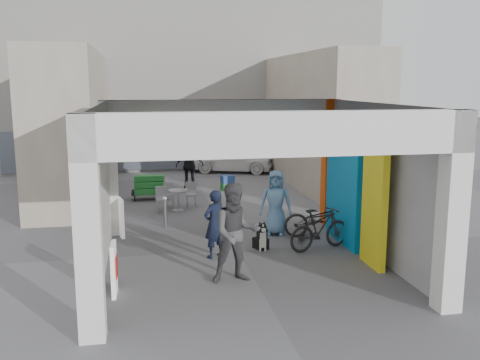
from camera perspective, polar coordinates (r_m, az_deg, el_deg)
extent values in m
plane|color=#5D5D63|center=(12.84, -0.29, -7.51)|extent=(90.00, 90.00, 0.00)
cube|color=silver|center=(8.36, -15.92, -5.18)|extent=(0.40, 0.40, 3.50)
cube|color=silver|center=(14.22, -13.75, 1.20)|extent=(0.40, 0.40, 3.50)
cube|color=silver|center=(9.80, 21.69, -3.27)|extent=(0.40, 0.40, 3.50)
cube|color=#E14B0D|center=(15.11, 9.60, 1.87)|extent=(0.40, 0.40, 3.50)
plane|color=beige|center=(11.27, -14.55, -1.16)|extent=(0.00, 6.40, 6.40)
plane|color=#A5A5AA|center=(12.37, 14.35, -0.16)|extent=(0.00, 6.40, 6.40)
cube|color=#0B7CBA|center=(13.40, 10.98, -0.76)|extent=(0.15, 2.00, 2.80)
cube|color=yellow|center=(11.79, 14.16, -2.40)|extent=(0.15, 1.00, 2.80)
plane|color=#ACACA7|center=(11.25, 0.60, 8.13)|extent=(6.40, 6.40, 0.00)
cube|color=silver|center=(14.27, -1.78, 7.17)|extent=(6.40, 0.30, 0.70)
cube|color=silver|center=(8.31, 4.67, 4.92)|extent=(6.40, 0.30, 0.70)
cube|color=white|center=(14.44, -1.88, 7.01)|extent=(4.20, 0.05, 0.55)
cube|color=white|center=(26.12, -5.86, 10.39)|extent=(18.00, 4.00, 8.00)
cube|color=#515966|center=(24.26, -5.33, 3.31)|extent=(16.20, 0.06, 1.80)
cube|color=white|center=(24.02, -10.20, 7.44)|extent=(2.60, 0.06, 0.50)
cube|color=red|center=(24.30, -1.85, 7.62)|extent=(2.20, 0.06, 0.50)
cube|color=#ACA28F|center=(19.72, -17.37, 5.67)|extent=(2.00, 9.00, 5.00)
cube|color=#ACA28F|center=(20.69, 8.36, 6.22)|extent=(2.00, 9.00, 5.00)
cylinder|color=gray|center=(14.85, -7.98, -3.49)|extent=(0.09, 0.09, 0.83)
cylinder|color=gray|center=(14.91, -2.17, -3.24)|extent=(0.09, 0.09, 0.88)
cylinder|color=gray|center=(15.30, 4.17, -2.79)|extent=(0.09, 0.09, 0.94)
cube|color=white|center=(10.38, -13.31, -9.25)|extent=(0.09, 0.55, 1.00)
cube|color=red|center=(10.36, -13.10, -8.99)|extent=(0.05, 0.39, 0.40)
cube|color=white|center=(14.18, -12.59, -3.94)|extent=(0.19, 0.55, 1.00)
cube|color=red|center=(14.17, -12.43, -3.74)|extent=(0.12, 0.39, 0.40)
cylinder|color=#9A9B9F|center=(16.78, -6.59, -2.20)|extent=(0.05, 0.05, 0.64)
cylinder|color=#9A9B9F|center=(16.84, -6.56, -3.23)|extent=(0.39, 0.39, 0.02)
cylinder|color=#9A9B9F|center=(16.71, -6.61, -1.13)|extent=(0.62, 0.62, 0.04)
cube|color=#9A9B9F|center=(16.60, -8.37, -2.79)|extent=(0.34, 0.34, 0.40)
cube|color=#9A9B9F|center=(16.67, -8.43, -1.35)|extent=(0.34, 0.04, 0.40)
cube|color=#9A9B9F|center=(17.27, -5.21, -2.22)|extent=(0.34, 0.34, 0.40)
cube|color=#9A9B9F|center=(17.34, -5.28, -0.83)|extent=(0.34, 0.04, 0.40)
cube|color=#9A9B9F|center=(17.31, -7.58, -2.24)|extent=(0.34, 0.34, 0.40)
cube|color=#9A9B9F|center=(17.38, -7.64, -0.85)|extent=(0.34, 0.04, 0.40)
cube|color=black|center=(18.57, -9.60, -1.58)|extent=(1.23, 0.61, 0.31)
cube|color=#1B5F28|center=(18.39, -9.60, -1.21)|extent=(1.02, 0.36, 0.18)
cube|color=#1B5F28|center=(18.50, -9.63, -0.50)|extent=(1.02, 0.36, 0.18)
cube|color=#1B5F28|center=(18.62, -9.66, 0.21)|extent=(1.02, 0.36, 0.18)
cube|color=#1B5F28|center=(19.87, -1.34, -0.70)|extent=(0.52, 0.44, 0.28)
cube|color=navy|center=(19.82, -1.34, 0.09)|extent=(0.52, 0.44, 0.28)
cube|color=black|center=(12.94, 2.22, -6.77)|extent=(0.26, 0.35, 0.26)
cube|color=black|center=(12.75, 2.37, -6.11)|extent=(0.21, 0.17, 0.39)
cube|color=silver|center=(12.67, 2.47, -6.42)|extent=(0.16, 0.03, 0.37)
cylinder|color=silver|center=(12.72, 2.17, -6.97)|extent=(0.05, 0.05, 0.30)
cylinder|color=silver|center=(12.74, 2.70, -6.94)|extent=(0.05, 0.05, 0.30)
sphere|color=black|center=(12.67, 2.40, -5.10)|extent=(0.21, 0.21, 0.21)
cube|color=silver|center=(12.57, 2.51, -5.32)|extent=(0.09, 0.13, 0.07)
cone|color=black|center=(12.67, 2.12, -4.63)|extent=(0.08, 0.08, 0.09)
cone|color=black|center=(12.69, 2.60, -4.61)|extent=(0.08, 0.08, 0.09)
imported|color=black|center=(12.14, -2.73, -4.71)|extent=(0.68, 0.61, 1.57)
imported|color=#434346|center=(10.63, -0.42, -5.66)|extent=(1.00, 0.79, 2.00)
imported|color=#628FBE|center=(13.99, 3.82, -2.41)|extent=(0.96, 0.76, 1.71)
imported|color=black|center=(20.10, -5.39, 1.55)|extent=(1.07, 0.49, 1.78)
imported|color=black|center=(13.98, 8.47, -4.06)|extent=(1.90, 0.81, 0.97)
imported|color=black|center=(12.90, 8.51, -5.18)|extent=(1.76, 0.98, 1.02)
imported|color=white|center=(23.93, -0.98, 2.43)|extent=(4.15, 2.70, 1.31)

